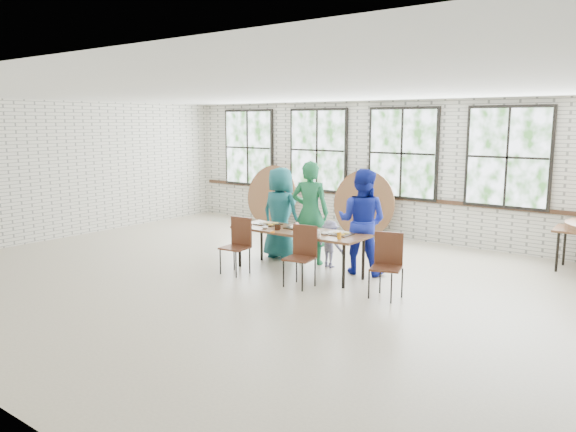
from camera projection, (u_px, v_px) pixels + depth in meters
name	position (u px, v px, depth m)	size (l,w,h in m)	color
room	(402.00, 156.00, 12.04)	(12.00, 12.00, 12.00)	beige
dining_table	(299.00, 233.00, 9.46)	(2.42, 0.85, 0.74)	brown
chair_near_left	(238.00, 241.00, 9.50)	(0.46, 0.44, 0.95)	#512B1B
chair_near_right	(302.00, 251.00, 8.76)	(0.48, 0.46, 0.95)	#512B1B
chair_spare	(387.00, 259.00, 8.20)	(0.52, 0.51, 0.95)	#512B1B
adult_teal	(280.00, 213.00, 10.49)	(0.84, 0.55, 1.72)	#1C526C
adult_green	(310.00, 213.00, 10.07)	(0.68, 0.45, 1.87)	#1C6B3D
toddler	(330.00, 244.00, 9.89)	(0.54, 0.31, 0.84)	#1B1646
adult_blue	(362.00, 221.00, 9.43)	(0.86, 0.67, 1.78)	#1725A1
tabletop_clutter	(303.00, 230.00, 9.35)	(1.92, 0.62, 0.11)	black
round_tops_leaning	(330.00, 201.00, 12.98)	(4.14, 0.44, 1.49)	brown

